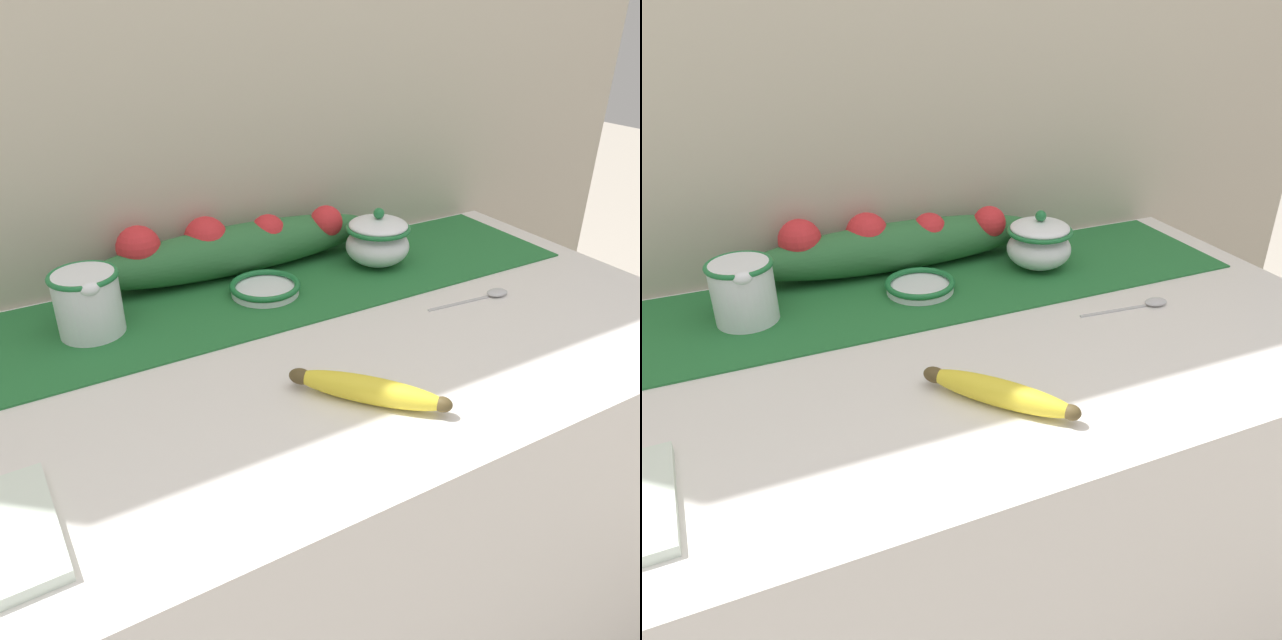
% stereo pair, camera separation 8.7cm
% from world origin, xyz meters
% --- Properties ---
extents(countertop, '(1.23, 0.66, 0.90)m').
position_xyz_m(countertop, '(0.00, 0.00, 0.45)').
color(countertop, silver).
rests_on(countertop, ground_plane).
extents(back_wall, '(2.03, 0.04, 2.40)m').
position_xyz_m(back_wall, '(0.00, 0.35, 1.20)').
color(back_wall, '#B7AD99').
rests_on(back_wall, ground_plane).
extents(table_runner, '(1.13, 0.28, 0.00)m').
position_xyz_m(table_runner, '(0.00, 0.18, 0.90)').
color(table_runner, '#236B33').
rests_on(table_runner, countertop).
extents(cream_pitcher, '(0.10, 0.12, 0.10)m').
position_xyz_m(cream_pitcher, '(-0.28, 0.18, 0.96)').
color(cream_pitcher, white).
rests_on(cream_pitcher, countertop).
extents(sugar_bowl, '(0.12, 0.12, 0.11)m').
position_xyz_m(sugar_bowl, '(0.23, 0.18, 0.95)').
color(sugar_bowl, white).
rests_on(sugar_bowl, countertop).
extents(small_dish, '(0.12, 0.12, 0.02)m').
position_xyz_m(small_dish, '(-0.00, 0.17, 0.92)').
color(small_dish, white).
rests_on(small_dish, countertop).
extents(banana, '(0.16, 0.18, 0.04)m').
position_xyz_m(banana, '(-0.02, -0.17, 0.92)').
color(banana, yellow).
rests_on(banana, countertop).
extents(spoon, '(0.16, 0.03, 0.01)m').
position_xyz_m(spoon, '(0.33, -0.02, 0.91)').
color(spoon, '#B7B7BC').
rests_on(spoon, countertop).
extents(poinsettia_garland, '(0.56, 0.10, 0.11)m').
position_xyz_m(poinsettia_garland, '(-0.01, 0.28, 0.95)').
color(poinsettia_garland, '#2D6B38').
rests_on(poinsettia_garland, countertop).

